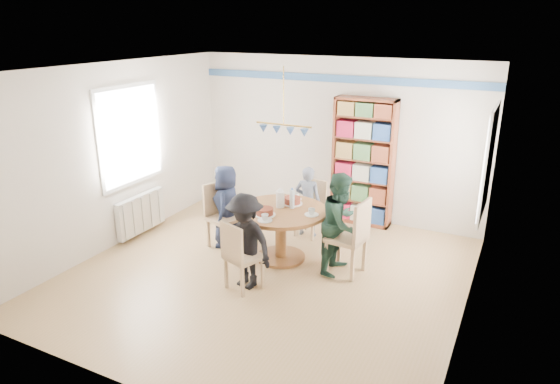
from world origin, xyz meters
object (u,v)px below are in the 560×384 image
Objects in this scene: person_right at (341,223)px; chair_near at (239,254)px; dining_table at (281,222)px; person_far at (308,201)px; chair_right at (353,234)px; bookshelf at (363,163)px; person_left at (227,206)px; radiator at (141,213)px; chair_left at (221,212)px; chair_far at (312,205)px; person_near at (245,241)px.

chair_near is at bearing 141.21° from person_right.
dining_table is 0.93m from person_far.
bookshelf reaches higher than chair_right.
chair_right is 0.84× the size of person_left.
chair_left is at bearing 8.58° from radiator.
chair_far is 1.37m from person_left.
bookshelf is (1.52, 1.77, 0.41)m from person_left.
chair_near is 0.67× the size of person_right.
person_near is (-0.04, -0.91, 0.07)m from dining_table.
chair_left is at bearing -68.22° from person_left.
chair_right is 0.93× the size of person_far.
person_far reaches higher than chair_far.
person_far is (1.00, 0.94, 0.03)m from chair_left.
person_far reaches higher than radiator.
bookshelf reaches higher than chair_left.
person_far is (0.01, 0.93, 0.01)m from dining_table.
person_right is (3.24, 0.25, 0.34)m from radiator.
chair_right is at bearing 69.25° from person_left.
radiator is 2.65m from person_far.
person_far is (-1.05, 0.92, -0.01)m from chair_right.
chair_right is 1.40m from person_far.
person_left is (-1.98, 0.04, 0.04)m from chair_right.
person_far is at bearing 46.69° from person_right.
radiator is 3.66m from bookshelf.
bookshelf is at bearing 77.06° from chair_near.
chair_near is at bearing -47.57° from chair_left.
radiator is at bearing -171.42° from chair_left.
person_left is at bearing 178.79° from chair_right.
dining_table is at bearing 100.04° from person_near.
person_right is at bearing -49.58° from chair_far.
bookshelf reaches higher than dining_table.
person_left is 1.10× the size of person_far.
person_far is at bearing -123.40° from bookshelf.
bookshelf is at bearing 49.08° from chair_left.
person_left is at bearing -135.69° from chair_far.
bookshelf is at bearing 119.84° from person_left.
chair_right is 0.76× the size of person_right.
chair_left is at bearing -179.25° from dining_table.
person_right is 0.66× the size of bookshelf.
chair_near is (-1.12, -1.04, -0.07)m from chair_right.
person_left reaches higher than person_far.
chair_right is at bearing 3.77° from radiator.
chair_right reaches higher than dining_table.
radiator is at bearing 20.06° from person_far.
chair_near is 0.74× the size of person_left.
person_left is 1.28m from person_far.
chair_right is 0.84× the size of person_near.
person_left is 1.30m from person_near.
chair_near reaches higher than radiator.
person_right is at bearing 4.49° from radiator.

